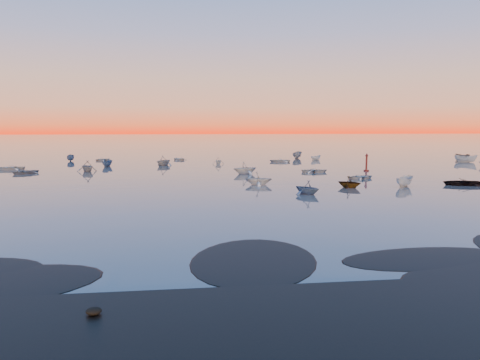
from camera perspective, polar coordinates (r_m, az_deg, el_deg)
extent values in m
plane|color=#625852|center=(124.34, -4.05, 3.15)|extent=(600.00, 600.00, 0.00)
imported|color=beige|center=(61.36, 19.38, -0.77)|extent=(3.81, 3.87, 1.32)
imported|color=#3D5475|center=(52.16, 8.18, -1.71)|extent=(3.60, 3.20, 1.17)
cylinder|color=#44100E|center=(80.57, 15.14, 1.09)|extent=(0.87, 0.87, 0.29)
cylinder|color=#44100E|center=(80.47, 15.16, 1.94)|extent=(0.31, 0.31, 2.50)
cone|color=#44100E|center=(80.37, 15.19, 3.00)|extent=(0.58, 0.58, 0.48)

